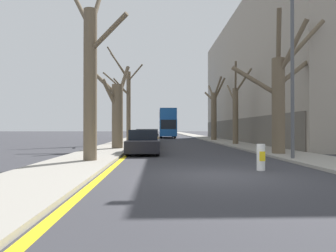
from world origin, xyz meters
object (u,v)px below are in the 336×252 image
at_px(street_tree_left_1, 117,112).
at_px(street_tree_left_2, 127,101).
at_px(parked_car_0, 144,143).
at_px(lamp_post, 290,48).
at_px(street_tree_right_1, 236,111).
at_px(street_tree_left_0, 91,75).
at_px(traffic_bollard, 261,157).
at_px(street_tree_right_0, 280,93).
at_px(street_tree_right_2, 214,112).
at_px(double_decker_bus, 167,122).
at_px(parked_car_3, 151,135).
at_px(parked_car_1, 147,139).
at_px(parked_car_2, 149,137).

xyz_separation_m(street_tree_left_1, street_tree_left_2, (-0.08, 7.75, 1.45)).
relative_size(parked_car_0, lamp_post, 0.43).
xyz_separation_m(street_tree_right_1, parked_car_0, (-7.68, -8.88, -2.35)).
xyz_separation_m(street_tree_right_1, lamp_post, (-0.81, -12.77, 2.16)).
bearing_deg(street_tree_left_0, traffic_bollard, -21.97).
bearing_deg(street_tree_left_2, lamp_post, -59.33).
relative_size(street_tree_right_0, street_tree_right_2, 1.02).
bearing_deg(street_tree_right_2, double_decker_bus, 112.33).
height_order(street_tree_right_2, parked_car_3, street_tree_right_2).
relative_size(street_tree_left_2, traffic_bollard, 9.92).
height_order(street_tree_left_0, double_decker_bus, street_tree_left_0).
xyz_separation_m(street_tree_right_0, parked_car_0, (-7.50, 1.24, -2.74)).
relative_size(street_tree_right_1, parked_car_3, 1.82).
relative_size(double_decker_bus, parked_car_3, 2.79).
bearing_deg(parked_car_1, traffic_bollard, -71.00).
bearing_deg(street_tree_right_0, street_tree_left_2, 127.56).
relative_size(street_tree_left_0, lamp_post, 0.95).
xyz_separation_m(street_tree_left_1, street_tree_right_0, (9.54, -4.75, 0.76)).
xyz_separation_m(street_tree_left_0, traffic_bollard, (6.51, -2.62, -3.33)).
height_order(street_tree_left_0, street_tree_left_2, street_tree_left_2).
distance_m(street_tree_right_0, double_decker_bus, 32.41).
height_order(street_tree_right_0, parked_car_1, street_tree_right_0).
bearing_deg(parked_car_3, traffic_bollard, -79.63).
bearing_deg(parked_car_1, lamp_post, -55.03).
bearing_deg(street_tree_right_2, traffic_bollard, -96.98).
bearing_deg(traffic_bollard, street_tree_left_1, 121.77).
distance_m(street_tree_right_2, traffic_bollard, 25.45).
bearing_deg(parked_car_3, street_tree_right_0, -67.97).
bearing_deg(street_tree_right_0, lamp_post, -103.39).
height_order(street_tree_left_1, street_tree_right_1, street_tree_right_1).
distance_m(street_tree_left_0, street_tree_left_1, 7.91).
xyz_separation_m(street_tree_left_1, street_tree_right_1, (9.72, 5.37, 0.37)).
bearing_deg(street_tree_left_1, parked_car_3, 81.59).
height_order(street_tree_right_1, parked_car_2, street_tree_right_1).
height_order(street_tree_right_1, lamp_post, lamp_post).
relative_size(parked_car_3, lamp_post, 0.42).
relative_size(street_tree_right_1, parked_car_2, 1.68).
bearing_deg(street_tree_right_1, parked_car_2, 161.15).
bearing_deg(parked_car_1, street_tree_left_1, -130.08).
xyz_separation_m(parked_car_0, traffic_bollard, (4.43, -6.93, -0.20)).
distance_m(double_decker_bus, parked_car_2, 19.46).
xyz_separation_m(double_decker_bus, parked_car_3, (-2.33, -13.45, -1.85)).
relative_size(parked_car_0, parked_car_1, 0.90).
distance_m(double_decker_bus, parked_car_0, 30.88).
distance_m(street_tree_left_1, parked_car_1, 3.72).
bearing_deg(street_tree_right_1, street_tree_right_0, -91.02).
bearing_deg(lamp_post, street_tree_right_0, 76.61).
height_order(street_tree_left_0, street_tree_right_0, street_tree_left_0).
distance_m(parked_car_0, parked_car_3, 17.30).
bearing_deg(parked_car_1, street_tree_left_0, -101.44).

